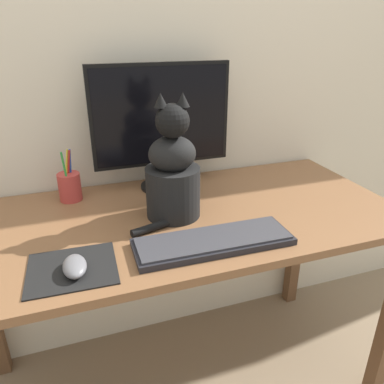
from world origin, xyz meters
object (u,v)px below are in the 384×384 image
(keyboard, at_px, (213,241))
(computer_mouse_left, at_px, (75,266))
(monitor, at_px, (162,122))
(pen_cup, at_px, (70,186))
(cat, at_px, (173,173))

(keyboard, relative_size, computer_mouse_left, 4.47)
(monitor, height_order, computer_mouse_left, monitor)
(keyboard, height_order, computer_mouse_left, computer_mouse_left)
(keyboard, height_order, pen_cup, pen_cup)
(computer_mouse_left, relative_size, cat, 0.26)
(pen_cup, bearing_deg, keyboard, -50.58)
(keyboard, xyz_separation_m, pen_cup, (-0.35, 0.43, 0.04))
(computer_mouse_left, bearing_deg, cat, 34.58)
(monitor, xyz_separation_m, pen_cup, (-0.33, -0.00, -0.19))
(monitor, bearing_deg, pen_cup, -179.43)
(monitor, distance_m, pen_cup, 0.38)
(monitor, height_order, pen_cup, monitor)
(monitor, bearing_deg, computer_mouse_left, -127.61)
(keyboard, xyz_separation_m, cat, (-0.05, 0.21, 0.13))
(cat, distance_m, pen_cup, 0.39)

